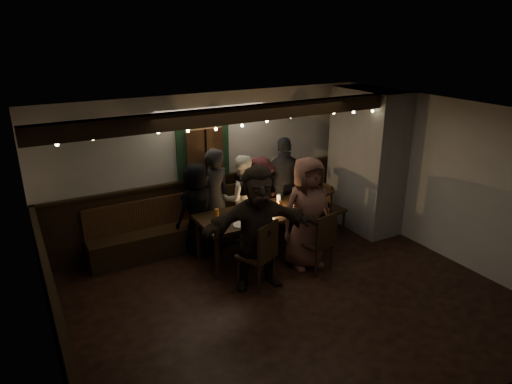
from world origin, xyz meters
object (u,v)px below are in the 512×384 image
person_a (197,208)px  person_e (285,185)px  chair_near_left (261,251)px  person_g (307,213)px  person_d (259,198)px  high_top (316,208)px  chair_end (326,205)px  chair_near_right (320,239)px  person_f (258,227)px  person_c (242,199)px  dining_table (262,216)px  person_b (214,199)px

person_a → person_e: bearing=165.3°
chair_near_left → person_g: bearing=12.7°
person_a → person_d: size_ratio=1.04×
person_g → high_top: bearing=48.7°
chair_end → chair_near_left: bearing=-153.2°
chair_near_right → person_f: (-1.03, 0.14, 0.37)m
chair_near_right → person_c: 1.69m
person_c → dining_table: bearing=104.7°
high_top → person_e: bearing=111.1°
person_d → chair_near_right: bearing=73.3°
person_e → person_a: bearing=22.4°
person_a → person_e: size_ratio=0.88×
chair_near_left → person_d: person_d is taller
chair_near_left → high_top: 1.87m
high_top → person_d: size_ratio=0.64×
chair_near_left → person_e: (1.38, 1.56, 0.31)m
chair_near_right → person_f: size_ratio=0.53×
person_d → person_b: bearing=-23.7°
person_c → high_top: bearing=163.2°
person_f → person_b: bearing=105.3°
chair_near_right → chair_end: chair_end is taller
person_g → person_c: bearing=113.2°
dining_table → chair_near_left: size_ratio=2.08×
person_d → person_e: person_e is taller
chair_near_left → person_f: person_f is taller
chair_end → person_f: size_ratio=0.56×
person_a → person_d: bearing=163.7°
chair_near_left → high_top: (1.63, 0.91, 0.03)m
person_a → person_e: 1.76m
dining_table → chair_near_left: (-0.51, -0.88, -0.12)m
person_a → person_f: person_f is taller
person_a → person_b: bearing=164.8°
high_top → person_g: bearing=-135.2°
dining_table → high_top: size_ratio=2.21×
chair_near_left → person_a: size_ratio=0.66×
person_a → chair_end: bearing=149.7°
person_a → person_f: 1.48m
person_a → chair_near_left: bearing=87.2°
person_c → person_f: 1.54m
person_c → person_e: size_ratio=0.89×
person_a → person_g: bearing=118.6°
chair_near_left → chair_end: (1.89, 0.96, 0.01)m
person_c → person_a: bearing=12.8°
chair_near_right → high_top: size_ratio=1.01×
chair_near_left → chair_end: bearing=26.8°
dining_table → person_d: 0.70m
high_top → person_f: size_ratio=0.52×
person_d → dining_table: bearing=40.2°
high_top → chair_end: bearing=11.0°
high_top → person_a: 2.10m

